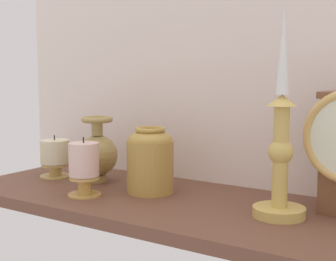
% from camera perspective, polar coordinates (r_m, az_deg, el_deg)
% --- Properties ---
extents(ground_plane, '(1.00, 0.36, 0.02)m').
position_cam_1_polar(ground_plane, '(1.01, 1.46, -8.67)').
color(ground_plane, brown).
extents(back_wall, '(1.20, 0.02, 0.65)m').
position_cam_1_polar(back_wall, '(1.14, 6.51, 10.12)').
color(back_wall, silver).
rests_on(back_wall, ground_plane).
extents(candlestick_tall_left, '(0.09, 0.09, 0.37)m').
position_cam_1_polar(candlestick_tall_left, '(0.90, 12.92, -2.37)').
color(candlestick_tall_left, tan).
rests_on(candlestick_tall_left, ground_plane).
extents(brass_vase_bulbous, '(0.09, 0.09, 0.15)m').
position_cam_1_polar(brass_vase_bulbous, '(1.17, -8.11, -2.52)').
color(brass_vase_bulbous, '#A1884A').
rests_on(brass_vase_bulbous, ground_plane).
extents(brass_vase_jar, '(0.10, 0.10, 0.14)m').
position_cam_1_polar(brass_vase_jar, '(1.06, -2.06, -3.26)').
color(brass_vase_jar, '#B38A3D').
rests_on(brass_vase_jar, ground_plane).
extents(pillar_candle_front, '(0.07, 0.07, 0.12)m').
position_cam_1_polar(pillar_candle_front, '(1.05, -9.64, -4.11)').
color(pillar_candle_front, tan).
rests_on(pillar_candle_front, ground_plane).
extents(pillar_candle_near_clock, '(0.07, 0.07, 0.10)m').
position_cam_1_polar(pillar_candle_near_clock, '(1.25, -12.88, -2.94)').
color(pillar_candle_near_clock, tan).
rests_on(pillar_candle_near_clock, ground_plane).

